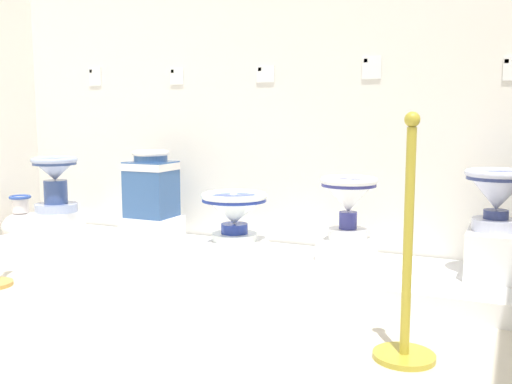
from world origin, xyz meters
The scene contains 20 objects.
ground_plane centered at (2.11, 0.73, -0.01)m, with size 6.23×5.46×0.02m, color beige.
wall_back centered at (2.11, 2.69, 1.54)m, with size 4.43×0.06×3.08m, color white.
display_platform centered at (2.11, 2.23, 0.06)m, with size 3.76×0.81×0.12m, color white.
plinth_block_slender_white centered at (0.61, 2.20, 0.21)m, with size 0.28×0.31×0.18m, color white.
antique_toilet_slender_white centered at (0.61, 2.20, 0.56)m, with size 0.34×0.34×0.41m.
plinth_block_squat_floral centered at (1.39, 2.31, 0.21)m, with size 0.38×0.28×0.18m, color white.
antique_toilet_squat_floral centered at (1.39, 2.31, 0.55)m, with size 0.32×0.28×0.47m.
plinth_block_leftmost centered at (2.11, 2.17, 0.17)m, with size 0.31×0.39×0.10m, color white.
antique_toilet_leftmost centered at (2.11, 2.17, 0.43)m, with size 0.43×0.43×0.31m.
plinth_block_broad_patterned centered at (2.84, 2.22, 0.20)m, with size 0.29×0.31×0.16m, color white.
antique_toilet_broad_patterned centered at (2.84, 2.22, 0.54)m, with size 0.34×0.34×0.38m.
plinth_block_tall_cobalt centered at (3.65, 2.33, 0.25)m, with size 0.29×0.39×0.26m, color white.
antique_toilet_tall_cobalt centered at (3.65, 2.33, 0.60)m, with size 0.35×0.35×0.34m.
info_placard_first centered at (0.64, 2.65, 1.32)m, with size 0.12×0.01×0.14m.
info_placard_second centered at (1.40, 2.65, 1.31)m, with size 0.11×0.01×0.12m.
info_placard_third centered at (2.12, 2.65, 1.30)m, with size 0.13×0.01×0.11m.
info_placard_fourth centered at (2.86, 2.65, 1.32)m, with size 0.12×0.01×0.15m.
info_placard_fifth centered at (3.68, 2.65, 1.29)m, with size 0.10×0.01×0.14m.
decorative_vase_companion centered at (0.20, 2.25, 0.16)m, with size 0.30×0.30×0.39m.
stanchion_post_near_right centered at (3.35, 1.29, 0.30)m, with size 0.26×0.26×1.04m.
Camera 1 is at (3.75, -1.10, 1.02)m, focal length 40.93 mm.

